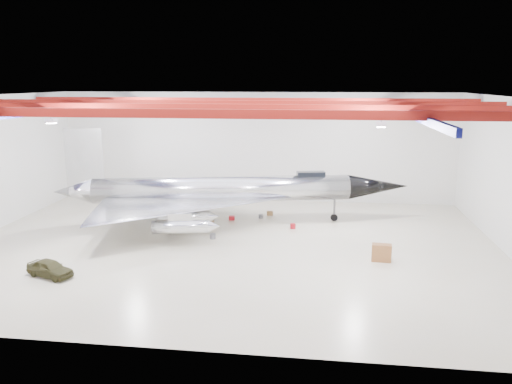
# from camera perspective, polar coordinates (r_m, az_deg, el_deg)

# --- Properties ---
(floor) EXTENTS (40.00, 40.00, 0.00)m
(floor) POSITION_cam_1_polar(r_m,az_deg,el_deg) (37.81, -3.09, -6.10)
(floor) COLOR beige
(floor) RESTS_ON ground
(wall_back) EXTENTS (40.00, 0.00, 40.00)m
(wall_back) POSITION_cam_1_polar(r_m,az_deg,el_deg) (51.07, -0.12, 5.17)
(wall_back) COLOR silver
(wall_back) RESTS_ON floor
(ceiling) EXTENTS (40.00, 40.00, 0.00)m
(ceiling) POSITION_cam_1_polar(r_m,az_deg,el_deg) (35.83, -3.30, 10.80)
(ceiling) COLOR #0A0F38
(ceiling) RESTS_ON wall_back
(ceiling_structure) EXTENTS (39.50, 29.50, 1.08)m
(ceiling_structure) POSITION_cam_1_polar(r_m,az_deg,el_deg) (35.86, -3.28, 9.72)
(ceiling_structure) COLOR maroon
(ceiling_structure) RESTS_ON ceiling
(jet_aircraft) EXTENTS (30.24, 20.59, 8.32)m
(jet_aircraft) POSITION_cam_1_polar(r_m,az_deg,el_deg) (42.84, -3.90, -0.08)
(jet_aircraft) COLOR silver
(jet_aircraft) RESTS_ON floor
(jeep) EXTENTS (3.46, 2.31, 1.10)m
(jeep) POSITION_cam_1_polar(r_m,az_deg,el_deg) (34.40, -22.49, -8.06)
(jeep) COLOR #38361C
(jeep) RESTS_ON floor
(desk) EXTENTS (1.37, 0.77, 1.21)m
(desk) POSITION_cam_1_polar(r_m,az_deg,el_deg) (35.45, 14.15, -6.75)
(desk) COLOR brown
(desk) RESTS_ON floor
(crate_ply) EXTENTS (0.48, 0.39, 0.33)m
(crate_ply) POSITION_cam_1_polar(r_m,az_deg,el_deg) (44.03, -6.04, -3.22)
(crate_ply) COLOR olive
(crate_ply) RESTS_ON floor
(toolbox_red) EXTENTS (0.56, 0.48, 0.36)m
(toolbox_red) POSITION_cam_1_polar(r_m,az_deg,el_deg) (44.46, -2.78, -2.98)
(toolbox_red) COLOR #A7101C
(toolbox_red) RESTS_ON floor
(engine_drum) EXTENTS (0.54, 0.54, 0.42)m
(engine_drum) POSITION_cam_1_polar(r_m,az_deg,el_deg) (39.35, -4.97, -5.05)
(engine_drum) COLOR #59595B
(engine_drum) RESTS_ON floor
(parts_bin) EXTENTS (0.61, 0.53, 0.37)m
(parts_bin) POSITION_cam_1_polar(r_m,az_deg,el_deg) (45.96, 1.59, -2.44)
(parts_bin) COLOR olive
(parts_bin) RESTS_ON floor
(crate_small) EXTENTS (0.43, 0.38, 0.26)m
(crate_small) POSITION_cam_1_polar(r_m,az_deg,el_deg) (45.24, -10.56, -2.97)
(crate_small) COLOR #59595B
(crate_small) RESTS_ON floor
(tool_chest) EXTENTS (0.60, 0.60, 0.41)m
(tool_chest) POSITION_cam_1_polar(r_m,az_deg,el_deg) (41.97, 4.24, -3.91)
(tool_chest) COLOR #A7101C
(tool_chest) RESTS_ON floor
(oil_barrel) EXTENTS (0.59, 0.47, 0.40)m
(oil_barrel) POSITION_cam_1_polar(r_m,az_deg,el_deg) (43.11, -5.28, -3.49)
(oil_barrel) COLOR olive
(oil_barrel) RESTS_ON floor
(spares_box) EXTENTS (0.52, 0.52, 0.36)m
(spares_box) POSITION_cam_1_polar(r_m,az_deg,el_deg) (44.95, 0.56, -2.79)
(spares_box) COLOR #59595B
(spares_box) RESTS_ON floor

